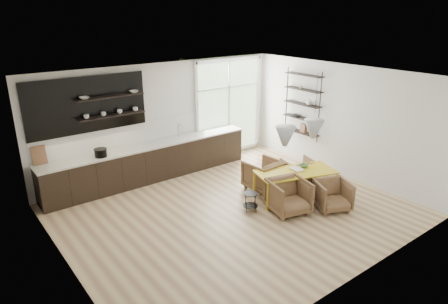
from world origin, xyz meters
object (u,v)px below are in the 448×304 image
at_px(dining_table, 296,173).
at_px(armchair_back_right, 299,173).
at_px(armchair_back_left, 263,175).
at_px(wire_stool, 251,199).
at_px(armchair_front_left, 289,196).
at_px(armchair_front_right, 332,195).

distance_m(dining_table, armchair_back_right, 0.78).
xyz_separation_m(armchair_back_left, wire_stool, (-0.99, -0.68, -0.10)).
relative_size(armchair_back_right, armchair_front_left, 0.92).
relative_size(dining_table, armchair_front_left, 2.43).
height_order(armchair_front_right, wire_stool, armchair_front_right).
bearing_deg(armchair_front_left, wire_stool, 152.31).
bearing_deg(armchair_back_right, wire_stool, 26.59).
relative_size(dining_table, armchair_back_right, 2.65).
bearing_deg(wire_stool, armchair_front_left, -42.03).
bearing_deg(armchair_front_left, dining_table, 46.82).
distance_m(armchair_back_left, armchair_back_right, 0.92).
distance_m(dining_table, armchair_front_left, 0.78).
bearing_deg(wire_stool, dining_table, -6.68).
xyz_separation_m(armchair_front_left, wire_stool, (-0.60, 0.54, -0.11)).
relative_size(dining_table, wire_stool, 4.82).
distance_m(armchair_back_left, wire_stool, 1.20).
bearing_deg(armchair_front_right, armchair_front_left, 175.60).
xyz_separation_m(armchair_back_left, armchair_front_left, (-0.39, -1.22, 0.00)).
height_order(dining_table, armchair_front_left, armchair_front_left).
height_order(armchair_back_left, wire_stool, armchair_back_left).
xyz_separation_m(dining_table, armchair_front_right, (0.24, -0.88, -0.29)).
xyz_separation_m(armchair_back_right, armchair_front_left, (-1.22, -0.83, 0.03)).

